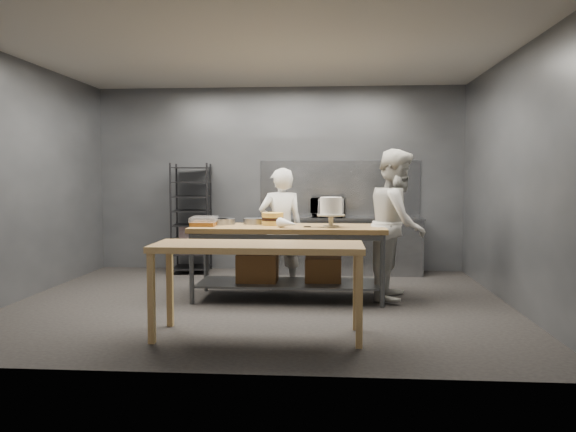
# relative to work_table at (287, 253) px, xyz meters

# --- Properties ---
(ground) EXTENTS (6.00, 6.00, 0.00)m
(ground) POSITION_rel_work_table_xyz_m (-0.31, -0.27, -0.57)
(ground) COLOR black
(ground) RESTS_ON ground
(back_wall) EXTENTS (6.00, 0.04, 3.00)m
(back_wall) POSITION_rel_work_table_xyz_m (-0.31, 2.23, 0.93)
(back_wall) COLOR #4C4F54
(back_wall) RESTS_ON ground
(work_table) EXTENTS (2.40, 0.90, 0.92)m
(work_table) POSITION_rel_work_table_xyz_m (0.00, 0.00, 0.00)
(work_table) COLOR olive
(work_table) RESTS_ON ground
(near_counter) EXTENTS (2.00, 0.70, 0.90)m
(near_counter) POSITION_rel_work_table_xyz_m (-0.15, -1.71, 0.24)
(near_counter) COLOR #A26D43
(near_counter) RESTS_ON ground
(back_counter) EXTENTS (2.60, 0.60, 0.90)m
(back_counter) POSITION_rel_work_table_xyz_m (0.69, 1.91, -0.12)
(back_counter) COLOR slate
(back_counter) RESTS_ON ground
(splashback_panel) EXTENTS (2.60, 0.02, 0.90)m
(splashback_panel) POSITION_rel_work_table_xyz_m (0.69, 2.21, 0.78)
(splashback_panel) COLOR slate
(splashback_panel) RESTS_ON back_counter
(speed_rack) EXTENTS (0.67, 0.72, 1.75)m
(speed_rack) POSITION_rel_work_table_xyz_m (-1.68, 1.83, 0.28)
(speed_rack) COLOR black
(speed_rack) RESTS_ON ground
(chef_behind) EXTENTS (0.68, 0.52, 1.66)m
(chef_behind) POSITION_rel_work_table_xyz_m (-0.13, 0.61, 0.26)
(chef_behind) COLOR white
(chef_behind) RESTS_ON ground
(chef_right) EXTENTS (0.90, 1.05, 1.88)m
(chef_right) POSITION_rel_work_table_xyz_m (1.39, 0.12, 0.37)
(chef_right) COLOR silver
(chef_right) RESTS_ON ground
(microwave) EXTENTS (0.54, 0.37, 0.30)m
(microwave) POSITION_rel_work_table_xyz_m (0.50, 1.91, 0.48)
(microwave) COLOR black
(microwave) RESTS_ON back_counter
(frosted_cake_stand) EXTENTS (0.34, 0.34, 0.37)m
(frosted_cake_stand) POSITION_rel_work_table_xyz_m (0.55, -0.14, 0.58)
(frosted_cake_stand) COLOR #BCB396
(frosted_cake_stand) RESTS_ON work_table
(layer_cake) EXTENTS (0.28, 0.28, 0.16)m
(layer_cake) POSITION_rel_work_table_xyz_m (-0.19, 0.09, 0.43)
(layer_cake) COLOR #E5C048
(layer_cake) RESTS_ON work_table
(cake_pans) EXTENTS (0.69, 0.38, 0.07)m
(cake_pans) POSITION_rel_work_table_xyz_m (-0.71, 0.19, 0.39)
(cake_pans) COLOR gray
(cake_pans) RESTS_ON work_table
(piping_bag) EXTENTS (0.32, 0.38, 0.12)m
(piping_bag) POSITION_rel_work_table_xyz_m (0.04, -0.34, 0.41)
(piping_bag) COLOR white
(piping_bag) RESTS_ON work_table
(offset_spatula) EXTENTS (0.36, 0.02, 0.02)m
(offset_spatula) POSITION_rel_work_table_xyz_m (0.35, -0.18, 0.35)
(offset_spatula) COLOR slate
(offset_spatula) RESTS_ON work_table
(pastry_clamshells) EXTENTS (0.34, 0.47, 0.11)m
(pastry_clamshells) POSITION_rel_work_table_xyz_m (-1.06, -0.00, 0.40)
(pastry_clamshells) COLOR brown
(pastry_clamshells) RESTS_ON work_table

